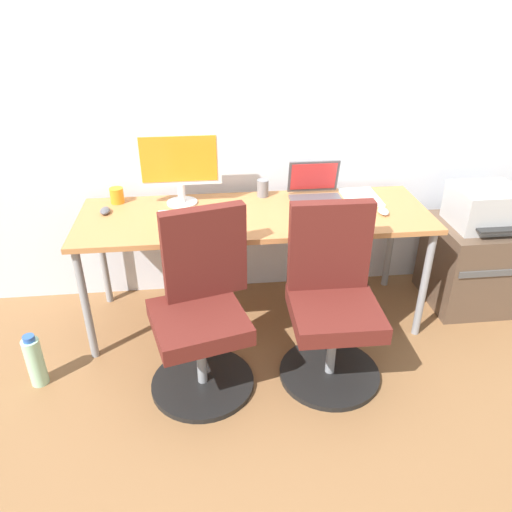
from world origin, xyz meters
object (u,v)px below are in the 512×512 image
at_px(office_chair_left, 202,313).
at_px(side_cabinet, 471,264).
at_px(printer, 485,207).
at_px(water_bottle_on_floor, 35,361).
at_px(desktop_monitor, 179,163).
at_px(office_chair_right, 332,304).
at_px(coffee_mug, 117,195).
at_px(open_laptop, 316,191).

height_order(office_chair_left, side_cabinet, office_chair_left).
distance_m(office_chair_left, printer, 1.84).
distance_m(water_bottle_on_floor, desktop_monitor, 1.32).
bearing_deg(water_bottle_on_floor, office_chair_left, -3.41).
distance_m(office_chair_left, water_bottle_on_floor, 0.92).
bearing_deg(water_bottle_on_floor, office_chair_right, -1.86).
distance_m(office_chair_right, desktop_monitor, 1.17).
bearing_deg(coffee_mug, office_chair_right, -33.88).
bearing_deg(side_cabinet, office_chair_right, -152.52).
bearing_deg(desktop_monitor, office_chair_right, -43.15).
bearing_deg(coffee_mug, open_laptop, -4.07).
bearing_deg(printer, desktop_monitor, 175.14).
bearing_deg(open_laptop, side_cabinet, -6.99).
relative_size(water_bottle_on_floor, desktop_monitor, 0.65).
xyz_separation_m(office_chair_left, side_cabinet, (1.74, 0.56, -0.14)).
bearing_deg(open_laptop, desktop_monitor, 177.97).
distance_m(water_bottle_on_floor, coffee_mug, 1.03).
bearing_deg(coffee_mug, printer, -5.45).
height_order(open_laptop, coffee_mug, open_laptop).
bearing_deg(water_bottle_on_floor, side_cabinet, 10.94).
xyz_separation_m(printer, desktop_monitor, (-1.83, 0.16, 0.29)).
height_order(printer, water_bottle_on_floor, printer).
xyz_separation_m(side_cabinet, water_bottle_on_floor, (-2.62, -0.51, -0.13)).
xyz_separation_m(side_cabinet, coffee_mug, (-2.21, 0.21, 0.49)).
relative_size(side_cabinet, printer, 1.39).
xyz_separation_m(office_chair_left, water_bottle_on_floor, (-0.88, 0.05, -0.28)).
distance_m(side_cabinet, desktop_monitor, 1.96).
xyz_separation_m(office_chair_left, open_laptop, (0.71, 0.68, 0.35)).
relative_size(office_chair_left, printer, 2.35).
xyz_separation_m(office_chair_right, water_bottle_on_floor, (-1.55, 0.05, -0.28)).
height_order(side_cabinet, open_laptop, open_laptop).
height_order(desktop_monitor, open_laptop, desktop_monitor).
bearing_deg(open_laptop, water_bottle_on_floor, -158.33).
distance_m(office_chair_left, open_laptop, 1.05).
bearing_deg(printer, office_chair_left, -162.21).
height_order(side_cabinet, printer, printer).
bearing_deg(coffee_mug, desktop_monitor, -8.28).
xyz_separation_m(printer, open_laptop, (-1.03, 0.13, 0.10)).
height_order(office_chair_left, water_bottle_on_floor, office_chair_left).
relative_size(office_chair_left, open_laptop, 3.03).
bearing_deg(desktop_monitor, printer, -4.86).
xyz_separation_m(side_cabinet, open_laptop, (-1.03, 0.13, 0.49)).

